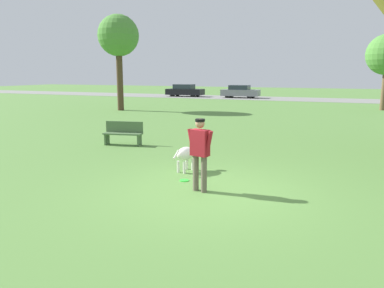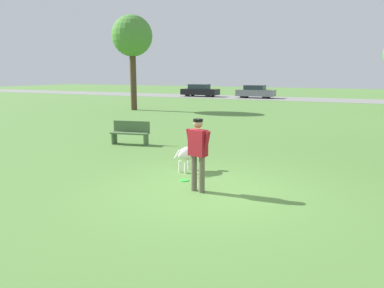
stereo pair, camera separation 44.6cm
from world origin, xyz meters
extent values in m
plane|color=#56843D|center=(0.00, 0.00, 0.00)|extent=(120.00, 120.00, 0.00)
cube|color=gray|center=(0.00, 30.85, 0.01)|extent=(120.00, 6.00, 0.01)
cylinder|color=#665B4C|center=(-0.10, -0.05, 0.40)|extent=(0.16, 0.16, 0.80)
cylinder|color=#665B4C|center=(-0.31, 0.00, 0.40)|extent=(0.16, 0.16, 0.80)
cube|color=maroon|center=(-0.20, -0.02, 1.09)|extent=(0.43, 0.31, 0.57)
cylinder|color=maroon|center=(0.01, -0.08, 1.09)|extent=(0.22, 0.14, 0.58)
cylinder|color=maroon|center=(-0.42, 0.03, 1.09)|extent=(0.22, 0.14, 0.58)
sphere|color=#A87A5B|center=(-0.20, -0.02, 1.51)|extent=(0.24, 0.24, 0.20)
cylinder|color=black|center=(-0.20, -0.02, 1.58)|extent=(0.26, 0.26, 0.06)
ellipsoid|color=silver|center=(-1.17, 1.41, 0.48)|extent=(0.46, 0.69, 0.35)
ellipsoid|color=tan|center=(-1.14, 1.58, 0.42)|extent=(0.27, 0.23, 0.19)
sphere|color=tan|center=(-1.10, 1.79, 0.58)|extent=(0.22, 0.22, 0.19)
cylinder|color=silver|center=(-1.23, 1.62, 0.15)|extent=(0.08, 0.08, 0.31)
cylinder|color=silver|center=(-1.04, 1.59, 0.15)|extent=(0.08, 0.08, 0.31)
cylinder|color=silver|center=(-1.30, 1.24, 0.15)|extent=(0.08, 0.08, 0.31)
cylinder|color=silver|center=(-1.12, 1.20, 0.15)|extent=(0.08, 0.08, 0.31)
cylinder|color=silver|center=(-1.25, 1.00, 0.53)|extent=(0.09, 0.25, 0.22)
cylinder|color=#33D838|center=(-0.85, 0.58, 0.01)|extent=(0.23, 0.23, 0.02)
torus|color=#33D838|center=(-0.85, 0.58, 0.01)|extent=(0.23, 0.23, 0.02)
cylinder|color=#4C3826|center=(-11.91, 14.80, 2.01)|extent=(0.43, 0.43, 4.01)
sphere|color=#4C8938|center=(-11.91, 14.80, 5.05)|extent=(2.77, 2.77, 2.77)
cylinder|color=brown|center=(4.96, 21.86, 1.38)|extent=(0.34, 0.34, 2.76)
cube|color=black|center=(-13.88, 30.53, 0.52)|extent=(4.07, 1.78, 0.63)
cube|color=#232D38|center=(-14.00, 30.53, 1.09)|extent=(2.13, 1.50, 0.51)
cylinder|color=black|center=(-12.68, 31.28, 0.29)|extent=(0.59, 0.21, 0.58)
cylinder|color=black|center=(-12.65, 29.83, 0.29)|extent=(0.59, 0.21, 0.58)
cylinder|color=black|center=(-15.11, 31.23, 0.29)|extent=(0.59, 0.21, 0.58)
cylinder|color=black|center=(-15.08, 29.78, 0.29)|extent=(0.59, 0.21, 0.58)
cube|color=slate|center=(-7.66, 30.70, 0.54)|extent=(3.91, 1.90, 0.64)
cube|color=#232D38|center=(-7.78, 30.69, 1.09)|extent=(2.05, 1.60, 0.46)
cylinder|color=black|center=(-6.53, 31.50, 0.31)|extent=(0.63, 0.22, 0.62)
cylinder|color=black|center=(-6.48, 29.96, 0.31)|extent=(0.63, 0.22, 0.62)
cylinder|color=black|center=(-8.84, 31.43, 0.31)|extent=(0.63, 0.22, 0.62)
cylinder|color=black|center=(-8.79, 29.89, 0.31)|extent=(0.63, 0.22, 0.62)
cube|color=#4C6B42|center=(-4.72, 3.91, 0.41)|extent=(1.45, 0.67, 0.05)
cube|color=#4C6B42|center=(-4.76, 4.09, 0.64)|extent=(1.38, 0.33, 0.40)
cube|color=#4C6B42|center=(-4.11, 4.04, 0.20)|extent=(0.13, 0.36, 0.39)
cube|color=#4C6B42|center=(-5.33, 3.79, 0.20)|extent=(0.13, 0.36, 0.39)
camera|label=1|loc=(2.67, -7.41, 2.57)|focal=35.00mm
camera|label=2|loc=(3.08, -7.22, 2.57)|focal=35.00mm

